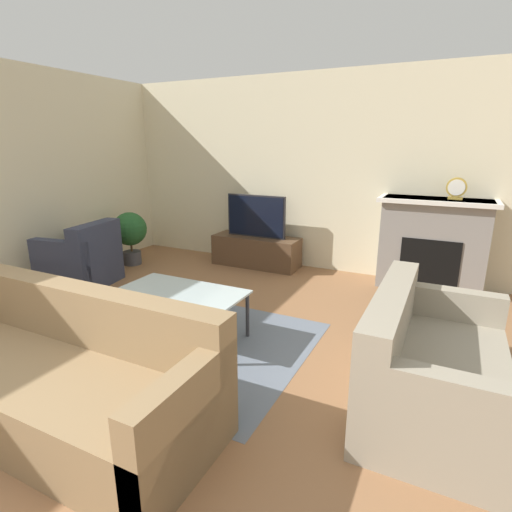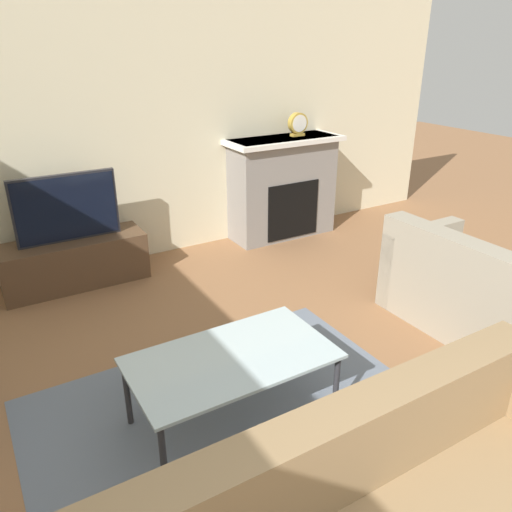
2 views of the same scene
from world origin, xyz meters
name	(u,v)px [view 2 (image 2 of 2)]	position (x,y,z in m)	size (l,w,h in m)	color
wall_back	(101,129)	(0.00, 4.97, 1.35)	(8.42, 0.06, 2.70)	beige
area_rug	(237,423)	(-0.09, 2.21, 0.00)	(2.38, 1.86, 0.00)	slate
fireplace	(283,186)	(1.90, 4.72, 0.59)	(1.33, 0.50, 1.14)	gray
tv_stand	(75,262)	(-0.48, 4.64, 0.22)	(1.29, 0.45, 0.45)	brown
tv	(66,208)	(-0.48, 4.63, 0.75)	(0.90, 0.06, 0.61)	#232328
couch_loveseat	(482,298)	(2.05, 2.16, 0.29)	(0.85, 1.48, 0.82)	#9E937F
coffee_table	(232,362)	(-0.09, 2.26, 0.42)	(1.18, 0.66, 0.46)	#333338
mantel_clock	(298,124)	(2.08, 4.72, 1.27)	(0.22, 0.07, 0.25)	#B79338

